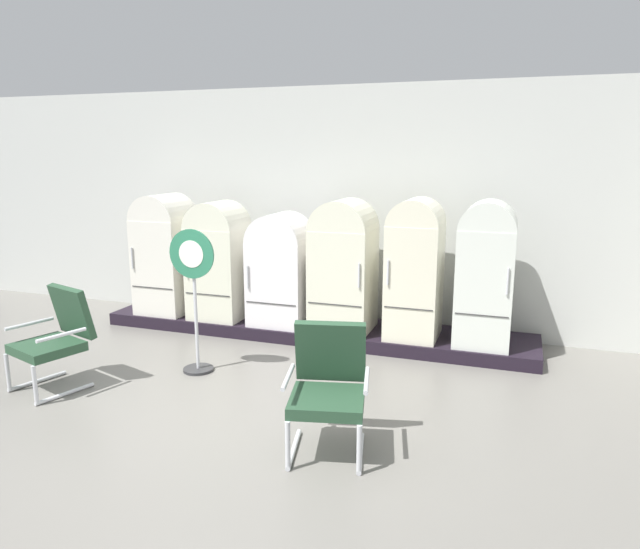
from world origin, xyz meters
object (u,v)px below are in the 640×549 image
object	(u,v)px
refrigerator_0	(165,250)
armchair_right	(328,384)
refrigerator_2	(281,267)
refrigerator_4	(415,264)
refrigerator_1	(218,257)
sign_stand	(194,299)
armchair_left	(56,335)
refrigerator_5	(486,269)
refrigerator_3	(343,262)

from	to	relation	value
refrigerator_0	armchair_right	world-z (taller)	refrigerator_0
refrigerator_2	refrigerator_4	xyz separation A→B (m)	(1.67, 0.02, 0.13)
refrigerator_1	sign_stand	size ratio (longest dim) A/B	0.99
refrigerator_4	armchair_left	bearing A→B (deg)	-143.96
refrigerator_2	refrigerator_5	size ratio (longest dim) A/B	0.86
armchair_right	refrigerator_2	bearing A→B (deg)	120.05
refrigerator_0	refrigerator_5	distance (m)	4.14
refrigerator_3	refrigerator_4	distance (m)	0.86
sign_stand	refrigerator_1	bearing A→B (deg)	109.33
refrigerator_3	armchair_right	distance (m)	2.68
refrigerator_3	armchair_left	world-z (taller)	refrigerator_3
refrigerator_4	armchair_right	distance (m)	2.60
refrigerator_5	armchair_right	distance (m)	2.77
refrigerator_2	armchair_left	size ratio (longest dim) A/B	1.41
refrigerator_1	refrigerator_3	xyz separation A→B (m)	(1.67, 0.03, 0.04)
refrigerator_4	sign_stand	xyz separation A→B (m)	(-2.03, -1.47, -0.22)
refrigerator_2	refrigerator_4	world-z (taller)	refrigerator_4
armchair_left	refrigerator_2	bearing A→B (deg)	57.35
refrigerator_0	refrigerator_5	world-z (taller)	refrigerator_5
refrigerator_1	sign_stand	bearing A→B (deg)	-70.67
refrigerator_5	sign_stand	bearing A→B (deg)	-152.61
refrigerator_1	refrigerator_2	distance (m)	0.87
refrigerator_0	refrigerator_3	distance (m)	2.49
refrigerator_3	armchair_right	world-z (taller)	refrigerator_3
refrigerator_3	refrigerator_4	bearing A→B (deg)	-0.52
refrigerator_1	refrigerator_3	bearing A→B (deg)	1.16
refrigerator_2	sign_stand	size ratio (longest dim) A/B	0.92
refrigerator_4	armchair_left	size ratio (longest dim) A/B	1.64
armchair_left	sign_stand	xyz separation A→B (m)	(1.08, 0.79, 0.26)
armchair_left	refrigerator_1	bearing A→B (deg)	75.58
refrigerator_3	sign_stand	xyz separation A→B (m)	(-1.17, -1.48, -0.20)
refrigerator_4	refrigerator_0	bearing A→B (deg)	-179.95
refrigerator_2	refrigerator_5	world-z (taller)	refrigerator_5
refrigerator_5	armchair_left	world-z (taller)	refrigerator_5
refrigerator_2	sign_stand	world-z (taller)	refrigerator_2
armchair_right	refrigerator_4	bearing A→B (deg)	85.34
refrigerator_2	armchair_left	xyz separation A→B (m)	(-1.44, -2.25, -0.35)
refrigerator_4	sign_stand	distance (m)	2.52
refrigerator_5	refrigerator_3	bearing A→B (deg)	179.40
armchair_right	refrigerator_3	bearing A→B (deg)	104.38
armchair_left	armchair_right	size ratio (longest dim) A/B	1.00
refrigerator_2	sign_stand	distance (m)	1.50
refrigerator_1	refrigerator_2	size ratio (longest dim) A/B	1.09
refrigerator_0	refrigerator_2	xyz separation A→B (m)	(1.68, -0.01, -0.11)
refrigerator_2	refrigerator_3	distance (m)	0.82
refrigerator_0	armchair_left	world-z (taller)	refrigerator_0
refrigerator_0	armchair_right	bearing A→B (deg)	-38.97
refrigerator_4	armchair_right	xyz separation A→B (m)	(-0.21, -2.55, -0.49)
refrigerator_3	refrigerator_1	bearing A→B (deg)	-178.84
refrigerator_2	armchair_right	size ratio (longest dim) A/B	1.41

